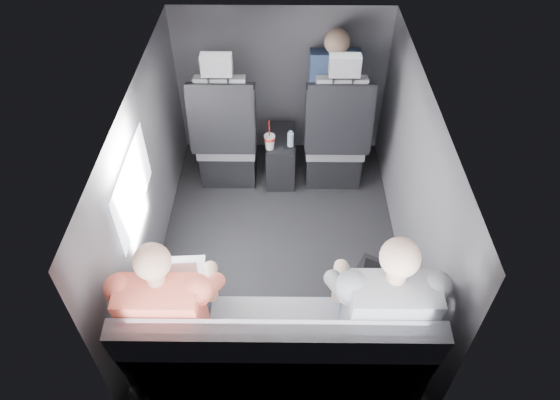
{
  "coord_description": "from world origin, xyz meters",
  "views": [
    {
      "loc": [
        0.03,
        -2.52,
        2.91
      ],
      "look_at": [
        0.0,
        -0.05,
        0.56
      ],
      "focal_mm": 32.0,
      "sensor_mm": 36.0,
      "label": 1
    }
  ],
  "objects_px": {
    "front_seat_left": "(227,140)",
    "front_seat_right": "(335,141)",
    "soda_cup": "(270,141)",
    "laptop_black": "(385,279)",
    "passenger_front_right": "(333,87)",
    "passenger_rear_right": "(381,306)",
    "center_console": "(281,156)",
    "water_bottle": "(290,139)",
    "passenger_rear_left": "(172,307)",
    "rear_bench": "(278,354)",
    "laptop_white": "(173,276)"
  },
  "relations": [
    {
      "from": "soda_cup",
      "to": "laptop_white",
      "type": "relative_size",
      "value": 0.78
    },
    {
      "from": "laptop_black",
      "to": "center_console",
      "type": "bearing_deg",
      "value": 110.18
    },
    {
      "from": "laptop_black",
      "to": "front_seat_right",
      "type": "bearing_deg",
      "value": 95.56
    },
    {
      "from": "front_seat_left",
      "to": "laptop_black",
      "type": "xyz_separation_m",
      "value": [
        1.06,
        -1.61,
        0.23
      ]
    },
    {
      "from": "center_console",
      "to": "rear_bench",
      "type": "relative_size",
      "value": 0.3
    },
    {
      "from": "passenger_rear_left",
      "to": "passenger_front_right",
      "type": "bearing_deg",
      "value": 64.07
    },
    {
      "from": "front_seat_right",
      "to": "center_console",
      "type": "relative_size",
      "value": 2.64
    },
    {
      "from": "front_seat_right",
      "to": "center_console",
      "type": "distance_m",
      "value": 0.49
    },
    {
      "from": "front_seat_right",
      "to": "rear_bench",
      "type": "distance_m",
      "value": 1.96
    },
    {
      "from": "front_seat_left",
      "to": "rear_bench",
      "type": "bearing_deg",
      "value": -76.69
    },
    {
      "from": "front_seat_left",
      "to": "passenger_rear_left",
      "type": "xyz_separation_m",
      "value": [
        -0.12,
        -1.81,
        0.23
      ]
    },
    {
      "from": "soda_cup",
      "to": "passenger_rear_left",
      "type": "relative_size",
      "value": 0.22
    },
    {
      "from": "laptop_black",
      "to": "passenger_front_right",
      "type": "bearing_deg",
      "value": 95.36
    },
    {
      "from": "rear_bench",
      "to": "passenger_rear_right",
      "type": "distance_m",
      "value": 0.66
    },
    {
      "from": "front_seat_left",
      "to": "front_seat_right",
      "type": "xyz_separation_m",
      "value": [
        0.9,
        0.0,
        0.0
      ]
    },
    {
      "from": "front_seat_right",
      "to": "soda_cup",
      "type": "bearing_deg",
      "value": -168.95
    },
    {
      "from": "water_bottle",
      "to": "passenger_rear_right",
      "type": "distance_m",
      "value": 1.8
    },
    {
      "from": "passenger_front_right",
      "to": "front_seat_right",
      "type": "bearing_deg",
      "value": -85.92
    },
    {
      "from": "front_seat_left",
      "to": "passenger_rear_right",
      "type": "relative_size",
      "value": 0.99
    },
    {
      "from": "laptop_white",
      "to": "front_seat_right",
      "type": "bearing_deg",
      "value": 56.68
    },
    {
      "from": "center_console",
      "to": "laptop_white",
      "type": "xyz_separation_m",
      "value": [
        -0.6,
        -1.64,
        0.43
      ]
    },
    {
      "from": "soda_cup",
      "to": "passenger_rear_right",
      "type": "xyz_separation_m",
      "value": [
        0.64,
        -1.7,
        0.18
      ]
    },
    {
      "from": "passenger_rear_left",
      "to": "passenger_rear_right",
      "type": "xyz_separation_m",
      "value": [
        1.13,
        -0.0,
        0.02
      ]
    },
    {
      "from": "passenger_front_right",
      "to": "water_bottle",
      "type": "bearing_deg",
      "value": -136.14
    },
    {
      "from": "front_seat_left",
      "to": "water_bottle",
      "type": "bearing_deg",
      "value": -8.53
    },
    {
      "from": "laptop_white",
      "to": "passenger_rear_right",
      "type": "bearing_deg",
      "value": -10.09
    },
    {
      "from": "center_console",
      "to": "laptop_white",
      "type": "bearing_deg",
      "value": -110.17
    },
    {
      "from": "laptop_white",
      "to": "front_seat_left",
      "type": "bearing_deg",
      "value": 84.54
    },
    {
      "from": "front_seat_left",
      "to": "front_seat_right",
      "type": "relative_size",
      "value": 1.0
    },
    {
      "from": "passenger_rear_right",
      "to": "passenger_front_right",
      "type": "xyz_separation_m",
      "value": [
        -0.12,
        2.07,
        0.1
      ]
    },
    {
      "from": "front_seat_left",
      "to": "laptop_black",
      "type": "relative_size",
      "value": 3.0
    },
    {
      "from": "center_console",
      "to": "passenger_rear_left",
      "type": "relative_size",
      "value": 0.39
    },
    {
      "from": "water_bottle",
      "to": "passenger_rear_left",
      "type": "height_order",
      "value": "passenger_rear_left"
    },
    {
      "from": "center_console",
      "to": "soda_cup",
      "type": "relative_size",
      "value": 1.75
    },
    {
      "from": "front_seat_right",
      "to": "water_bottle",
      "type": "relative_size",
      "value": 8.39
    },
    {
      "from": "soda_cup",
      "to": "laptop_black",
      "type": "distance_m",
      "value": 1.67
    },
    {
      "from": "front_seat_right",
      "to": "rear_bench",
      "type": "relative_size",
      "value": 0.79
    },
    {
      "from": "front_seat_left",
      "to": "soda_cup",
      "type": "relative_size",
      "value": 4.61
    },
    {
      "from": "passenger_rear_left",
      "to": "front_seat_right",
      "type": "bearing_deg",
      "value": 60.5
    },
    {
      "from": "water_bottle",
      "to": "laptop_white",
      "type": "relative_size",
      "value": 0.43
    },
    {
      "from": "rear_bench",
      "to": "laptop_white",
      "type": "distance_m",
      "value": 0.75
    },
    {
      "from": "front_seat_left",
      "to": "water_bottle",
      "type": "xyz_separation_m",
      "value": [
        0.53,
        -0.08,
        0.07
      ]
    },
    {
      "from": "soda_cup",
      "to": "laptop_black",
      "type": "height_order",
      "value": "laptop_black"
    },
    {
      "from": "soda_cup",
      "to": "laptop_black",
      "type": "xyz_separation_m",
      "value": [
        0.7,
        -1.51,
        0.16
      ]
    },
    {
      "from": "front_seat_left",
      "to": "laptop_black",
      "type": "distance_m",
      "value": 1.94
    },
    {
      "from": "water_bottle",
      "to": "passenger_rear_right",
      "type": "relative_size",
      "value": 0.12
    },
    {
      "from": "water_bottle",
      "to": "passenger_rear_left",
      "type": "relative_size",
      "value": 0.12
    },
    {
      "from": "passenger_rear_right",
      "to": "water_bottle",
      "type": "bearing_deg",
      "value": 105.29
    },
    {
      "from": "laptop_black",
      "to": "passenger_rear_left",
      "type": "relative_size",
      "value": 0.34
    },
    {
      "from": "front_seat_right",
      "to": "front_seat_left",
      "type": "bearing_deg",
      "value": 180.0
    }
  ]
}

